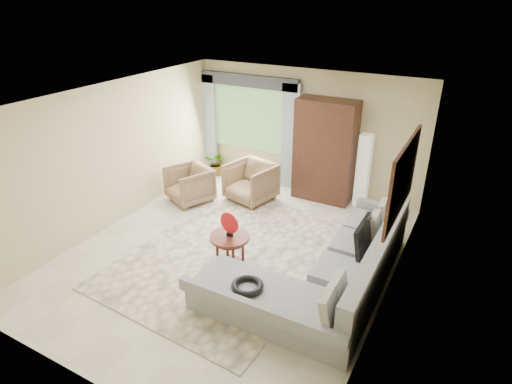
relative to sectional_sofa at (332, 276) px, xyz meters
The scene contains 17 objects.
ground 1.81m from the sectional_sofa, behind, with size 6.00×6.00×0.00m, color silver.
area_rug 1.79m from the sectional_sofa, behind, with size 3.00×4.00×0.02m, color #FBECC6.
sectional_sofa is the anchor object (origin of this frame).
tv_screen 0.76m from the sectional_sofa, 64.33° to the left, with size 0.06×0.74×0.48m, color black.
garden_hose 1.36m from the sectional_sofa, 125.97° to the right, with size 0.43×0.43×0.09m, color black.
coffee_table 1.59m from the sectional_sofa, behind, with size 0.61×0.61×0.61m.
red_disc 1.69m from the sectional_sofa, behind, with size 0.34×0.34×0.03m, color red.
armchair_left 3.87m from the sectional_sofa, 158.27° to the left, with size 0.80×0.82×0.75m, color #9A7B54.
armchair_right 3.26m from the sectional_sofa, 140.35° to the left, with size 0.87×0.89×0.81m, color #9D8156.
potted_plant 4.82m from the sectional_sofa, 143.42° to the left, with size 0.53×0.46×0.59m, color #999999.
armoire 3.24m from the sectional_sofa, 113.06° to the left, with size 1.20×0.55×2.10m, color black.
floor_lamp 3.03m from the sectional_sofa, 98.33° to the left, with size 0.24×0.24×1.50m, color silver.
window 4.58m from the sectional_sofa, 134.87° to the left, with size 1.80×0.04×1.40m, color #669E59.
curtain_left 5.25m from the sectional_sofa, 143.84° to the left, with size 0.40×0.08×2.30m, color #9EB7CC.
curtain_right 3.80m from the sectional_sofa, 124.27° to the left, with size 0.40×0.08×2.30m, color #9EB7CC.
valance 4.81m from the sectional_sofa, 135.52° to the left, with size 2.40×0.12×0.26m, color #1E232D.
wall_mirror 1.70m from the sectional_sofa, 37.80° to the left, with size 0.05×1.70×1.05m.
Camera 1 is at (3.24, -5.13, 4.02)m, focal length 30.00 mm.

